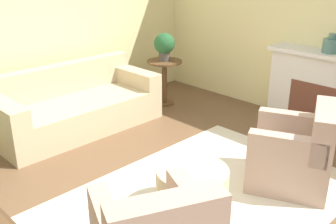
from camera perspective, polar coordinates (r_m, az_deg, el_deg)
ground_plane at (r=3.89m, az=4.24°, el=-13.08°), size 16.00×16.00×0.00m
wall_back at (r=5.72m, az=-19.40°, el=12.27°), size 9.96×0.12×2.80m
rug at (r=3.89m, az=4.24°, el=-13.02°), size 3.22×2.07×0.01m
couch at (r=5.50m, az=-13.22°, el=0.71°), size 2.23×0.96×0.84m
armchair_right at (r=4.21m, az=17.95°, el=-5.86°), size 1.01×1.01×0.87m
ottoman_table at (r=3.66m, az=3.51°, el=-10.34°), size 0.67×0.67×0.41m
side_table at (r=6.20m, az=-0.52°, el=5.43°), size 0.55×0.55×0.71m
fireplace at (r=5.64m, az=21.83°, el=2.99°), size 0.44×1.57×1.07m
vase_mantel_near at (r=5.48m, az=22.63°, el=8.95°), size 0.22×0.22×0.25m
potted_plant_on_side_table at (r=6.08m, az=-0.53°, el=9.72°), size 0.32×0.32×0.43m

